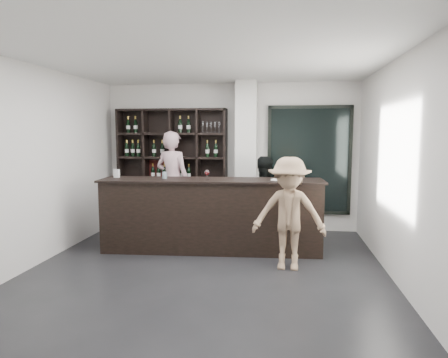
% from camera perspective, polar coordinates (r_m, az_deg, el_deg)
% --- Properties ---
extents(floor, '(5.00, 5.50, 0.01)m').
position_cam_1_polar(floor, '(5.63, -2.83, -13.46)').
color(floor, black).
rests_on(floor, ground).
extents(wine_shelf, '(2.20, 0.35, 2.40)m').
position_cam_1_polar(wine_shelf, '(8.08, -7.40, 1.40)').
color(wine_shelf, black).
rests_on(wine_shelf, floor).
extents(structural_column, '(0.40, 0.40, 2.90)m').
position_cam_1_polar(structural_column, '(7.70, 3.21, 3.05)').
color(structural_column, silver).
rests_on(structural_column, floor).
extents(glass_panel, '(1.60, 0.08, 2.10)m').
position_cam_1_polar(glass_panel, '(7.91, 12.04, 2.65)').
color(glass_panel, black).
rests_on(glass_panel, floor).
extents(tasting_counter, '(3.59, 0.74, 1.18)m').
position_cam_1_polar(tasting_counter, '(6.52, -1.82, -5.17)').
color(tasting_counter, black).
rests_on(tasting_counter, floor).
extents(taster_pink, '(0.82, 0.65, 1.96)m').
position_cam_1_polar(taster_pink, '(7.93, -7.35, -0.29)').
color(taster_pink, '#D1A6AE').
rests_on(taster_pink, floor).
extents(taster_black, '(0.84, 0.71, 1.52)m').
position_cam_1_polar(taster_black, '(7.14, 5.52, -2.83)').
color(taster_black, black).
rests_on(taster_black, floor).
extents(customer, '(1.07, 0.66, 1.59)m').
position_cam_1_polar(customer, '(5.70, 9.26, -4.90)').
color(customer, '#8F7257').
rests_on(customer, floor).
extents(wine_glass, '(0.08, 0.08, 0.18)m').
position_cam_1_polar(wine_glass, '(6.30, -2.43, 0.68)').
color(wine_glass, white).
rests_on(wine_glass, tasting_counter).
extents(spit_cup, '(0.09, 0.09, 0.11)m').
position_cam_1_polar(spit_cup, '(6.58, -8.49, 0.54)').
color(spit_cup, silver).
rests_on(spit_cup, tasting_counter).
extents(napkin_stack, '(0.15, 0.15, 0.02)m').
position_cam_1_polar(napkin_stack, '(6.32, 7.37, -0.10)').
color(napkin_stack, white).
rests_on(napkin_stack, tasting_counter).
extents(card_stand, '(0.10, 0.05, 0.14)m').
position_cam_1_polar(card_stand, '(6.89, -15.09, 0.77)').
color(card_stand, white).
rests_on(card_stand, tasting_counter).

